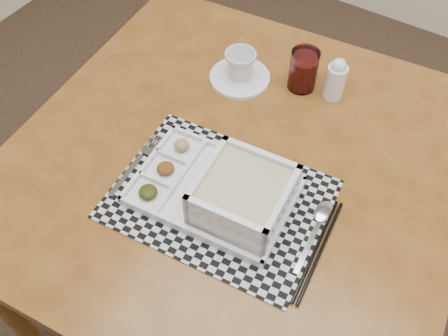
{
  "coord_description": "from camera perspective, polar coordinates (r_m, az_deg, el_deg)",
  "views": [
    {
      "loc": [
        -0.38,
        0.2,
        1.57
      ],
      "look_at": [
        -0.7,
        0.71,
        0.78
      ],
      "focal_mm": 40.0,
      "sensor_mm": 36.0,
      "label": 1
    }
  ],
  "objects": [
    {
      "name": "dining_table",
      "position": [
        1.15,
        1.47,
        -1.2
      ],
      "size": [
        1.05,
        1.05,
        0.72
      ],
      "color": "#592B10",
      "rests_on": "ground"
    },
    {
      "name": "fork",
      "position": [
        1.09,
        -9.91,
        0.55
      ],
      "size": [
        0.03,
        0.19,
        0.0
      ],
      "color": "silver",
      "rests_on": "placemat"
    },
    {
      "name": "serving_tray",
      "position": [
        0.98,
        1.15,
        -3.09
      ],
      "size": [
        0.34,
        0.25,
        0.1
      ],
      "color": "silver",
      "rests_on": "placemat"
    },
    {
      "name": "juice_glass",
      "position": [
        1.22,
        9.03,
        10.87
      ],
      "size": [
        0.07,
        0.07,
        0.1
      ],
      "color": "white",
      "rests_on": "dining_table"
    },
    {
      "name": "saucer",
      "position": [
        1.26,
        1.81,
        10.29
      ],
      "size": [
        0.15,
        0.15,
        0.01
      ],
      "primitive_type": "cylinder",
      "color": "silver",
      "rests_on": "dining_table"
    },
    {
      "name": "creamer_bottle",
      "position": [
        1.21,
        12.66,
        9.89
      ],
      "size": [
        0.05,
        0.05,
        0.11
      ],
      "color": "silver",
      "rests_on": "dining_table"
    },
    {
      "name": "placemat",
      "position": [
        1.02,
        -0.55,
        -3.57
      ],
      "size": [
        0.46,
        0.36,
        0.0
      ],
      "primitive_type": "cube",
      "rotation": [
        0.0,
        0.0,
        0.1
      ],
      "color": "#A8A9B0",
      "rests_on": "dining_table"
    },
    {
      "name": "chopsticks",
      "position": [
        0.97,
        10.71,
        -9.21
      ],
      "size": [
        0.04,
        0.24,
        0.01
      ],
      "color": "black",
      "rests_on": "placemat"
    },
    {
      "name": "spoon",
      "position": [
        1.01,
        11.06,
        -5.51
      ],
      "size": [
        0.04,
        0.18,
        0.01
      ],
      "color": "silver",
      "rests_on": "placemat"
    },
    {
      "name": "cup",
      "position": [
        1.23,
        1.86,
        11.69
      ],
      "size": [
        0.1,
        0.1,
        0.07
      ],
      "primitive_type": "imported",
      "rotation": [
        0.0,
        0.0,
        -0.37
      ],
      "color": "silver",
      "rests_on": "saucer"
    }
  ]
}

